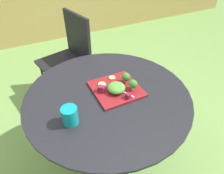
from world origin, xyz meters
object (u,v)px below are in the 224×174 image
at_px(patio_chair, 70,53).
at_px(salad_plate, 116,89).
at_px(drinking_glass, 70,116).
at_px(fork, 122,91).

bearing_deg(patio_chair, salad_plate, -86.74).
distance_m(salad_plate, drinking_glass, 0.37).
xyz_separation_m(salad_plate, drinking_glass, (-0.35, -0.14, 0.04)).
height_order(patio_chair, salad_plate, patio_chair).
relative_size(salad_plate, drinking_glass, 2.88).
height_order(patio_chair, fork, patio_chair).
relative_size(patio_chair, drinking_glass, 8.75).
distance_m(drinking_glass, fork, 0.37).
height_order(salad_plate, fork, fork).
bearing_deg(salad_plate, fork, -71.70).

